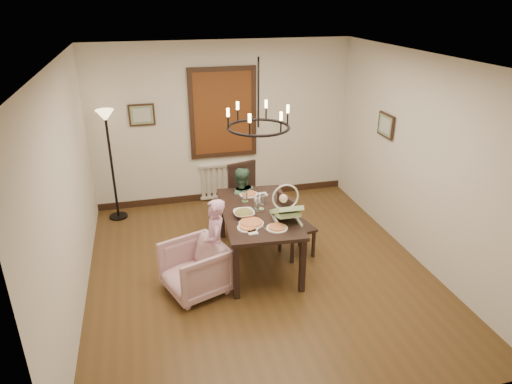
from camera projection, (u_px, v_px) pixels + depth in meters
name	position (u px, v px, depth m)	size (l,w,h in m)	color
room_shell	(252.00, 165.00, 6.01)	(4.51, 5.00, 2.81)	#4B351A
dining_table	(258.00, 217.00, 6.17)	(1.07, 1.75, 0.79)	black
chair_far	(249.00, 198.00, 7.11)	(0.48, 0.48, 1.09)	black
chair_right	(297.00, 224.00, 6.44)	(0.43, 0.43, 0.97)	black
armchair	(195.00, 269.00, 5.68)	(0.71, 0.73, 0.66)	#CD9DAF
elderly_woman	(216.00, 251.00, 5.74)	(0.36, 0.24, 1.00)	#D596B7
seated_man	(241.00, 209.00, 6.94)	(0.46, 0.36, 0.94)	#3C654C
baby_bouncer	(286.00, 208.00, 5.82)	(0.38, 0.51, 0.33)	#BCE59E
salad_bowl	(244.00, 213.00, 5.98)	(0.33, 0.33, 0.08)	white
pizza_platter	(251.00, 223.00, 5.77)	(0.32, 0.32, 0.04)	tan
drinking_glass	(257.00, 207.00, 6.10)	(0.06, 0.06, 0.13)	silver
window_blinds	(223.00, 113.00, 7.79)	(1.00, 0.03, 1.40)	#5D3312
radiator	(225.00, 180.00, 8.31)	(0.92, 0.12, 0.62)	silver
picture_back	(142.00, 115.00, 7.47)	(0.42, 0.03, 0.36)	black
picture_right	(386.00, 125.00, 6.88)	(0.42, 0.03, 0.36)	black
floor_lamp	(112.00, 167.00, 7.36)	(0.30, 0.30, 1.80)	black
chandelier	(258.00, 127.00, 5.67)	(0.80, 0.80, 0.04)	black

